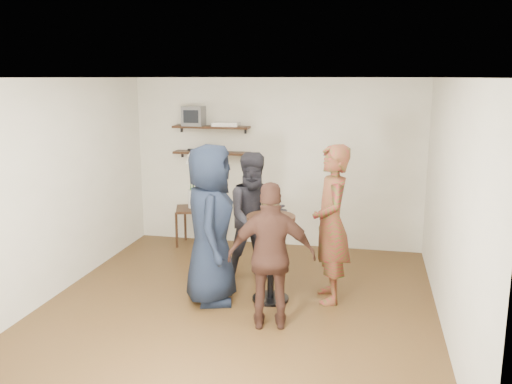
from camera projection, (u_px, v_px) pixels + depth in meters
room at (237, 198)px, 5.99m from camera, size 4.58×5.08×2.68m
shelf_upper at (211, 127)px, 8.35m from camera, size 1.20×0.25×0.04m
shelf_lower at (212, 153)px, 8.44m from camera, size 1.20×0.25×0.04m
crt_monitor at (194, 116)px, 8.37m from camera, size 0.32×0.30×0.30m
dvd_deck at (226, 124)px, 8.29m from camera, size 0.40×0.24×0.06m
radio at (211, 148)px, 8.42m from camera, size 0.22×0.10×0.10m
power_strip at (197, 150)px, 8.53m from camera, size 0.30×0.05×0.03m
side_table at (193, 214)px, 8.50m from camera, size 0.63×0.63×0.60m
vase_lilies at (192, 190)px, 8.42m from camera, size 0.19×0.19×0.92m
drinks_table at (271, 246)px, 6.33m from camera, size 0.57×0.57×1.04m
wine_glass_fl at (264, 205)px, 6.21m from camera, size 0.07×0.07×0.21m
wine_glass_fr at (277, 205)px, 6.19m from camera, size 0.07×0.07×0.20m
wine_glass_bl at (269, 203)px, 6.28m from camera, size 0.07×0.07×0.21m
wine_glass_br at (275, 205)px, 6.23m from camera, size 0.06×0.06×0.19m
person_plaid at (331, 224)px, 6.29m from camera, size 0.59×0.76×1.86m
person_dark at (256, 217)px, 6.96m from camera, size 1.02×0.94×1.68m
person_navy at (210, 225)px, 6.26m from camera, size 0.80×1.03×1.87m
person_brown at (272, 256)px, 5.62m from camera, size 0.98×0.56×1.57m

